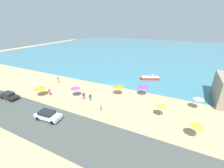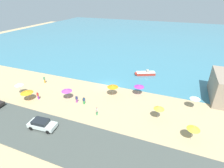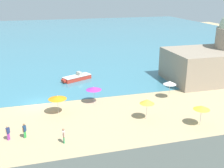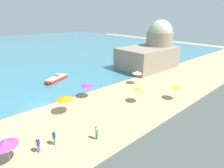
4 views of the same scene
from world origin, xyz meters
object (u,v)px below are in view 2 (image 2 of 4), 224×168
beach_umbrella_0 (19,84)px  beach_umbrella_2 (195,98)px  beach_umbrella_6 (139,86)px  bather_3 (84,100)px  beach_umbrella_4 (159,108)px  bather_0 (77,99)px  beach_umbrella_7 (194,128)px  bather_2 (38,95)px  parked_car_0 (42,124)px  beach_umbrella_3 (27,92)px  beach_umbrella_5 (113,86)px  beach_umbrella_1 (67,90)px  bather_4 (44,79)px  skiff_nearshore (145,73)px  bather_1 (97,111)px

beach_umbrella_0 → beach_umbrella_2: (33.81, 7.66, -0.05)m
beach_umbrella_6 → bather_3: (-8.89, -7.33, -1.15)m
beach_umbrella_4 → bather_0: bearing=-177.2°
beach_umbrella_7 → bather_2: 28.52m
beach_umbrella_4 → bather_2: beach_umbrella_4 is taller
beach_umbrella_0 → parked_car_0: (11.60, -6.88, -1.46)m
beach_umbrella_3 → bather_3: (11.10, 2.76, -0.94)m
beach_umbrella_5 → beach_umbrella_6: beach_umbrella_5 is taller
beach_umbrella_2 → beach_umbrella_5: beach_umbrella_2 is taller
beach_umbrella_1 → bather_3: size_ratio=1.45×
beach_umbrella_0 → beach_umbrella_3: beach_umbrella_0 is taller
bather_0 → bather_4: bearing=158.7°
bather_2 → skiff_nearshore: size_ratio=0.32×
parked_car_0 → beach_umbrella_4: bearing=28.8°
bather_0 → beach_umbrella_0: bearing=-173.4°
skiff_nearshore → beach_umbrella_5: bearing=-108.8°
beach_umbrella_0 → skiff_nearshore: 29.67m
beach_umbrella_0 → bather_4: bearing=79.1°
beach_umbrella_3 → beach_umbrella_5: beach_umbrella_5 is taller
beach_umbrella_0 → beach_umbrella_7: (33.38, -0.93, -0.14)m
beach_umbrella_2 → bather_2: bearing=-164.6°
bather_2 → beach_umbrella_1: bearing=22.8°
beach_umbrella_1 → beach_umbrella_5: (7.95, 4.69, 0.07)m
beach_umbrella_1 → bather_2: (-5.40, -2.28, -1.10)m
beach_umbrella_6 → skiff_nearshore: beach_umbrella_6 is taller
beach_umbrella_4 → bather_2: bearing=-173.8°
bather_1 → beach_umbrella_5: bearing=89.0°
skiff_nearshore → beach_umbrella_1: bearing=-125.3°
beach_umbrella_6 → bather_2: 20.52m
beach_umbrella_5 → parked_car_0: size_ratio=0.52×
beach_umbrella_6 → bather_1: bearing=-118.5°
bather_2 → parked_car_0: (6.71, -6.56, -0.09)m
bather_0 → skiff_nearshore: bather_0 is taller
beach_umbrella_1 → skiff_nearshore: (12.24, 17.26, -1.57)m
beach_umbrella_0 → beach_umbrella_1: beach_umbrella_0 is taller
beach_umbrella_3 → beach_umbrella_5: (14.99, 7.94, 0.27)m
bather_4 → beach_umbrella_0: bearing=-100.9°
beach_umbrella_0 → bather_1: beach_umbrella_0 is taller
beach_umbrella_3 → bather_1: 14.90m
beach_umbrella_3 → beach_umbrella_5: size_ratio=1.01×
bather_0 → bather_3: size_ratio=1.00×
beach_umbrella_1 → beach_umbrella_2: bearing=13.6°
beach_umbrella_2 → beach_umbrella_5: bearing=-176.3°
bather_0 → beach_umbrella_6: bearing=34.9°
bather_1 → bather_4: bather_4 is taller
beach_umbrella_4 → skiff_nearshore: size_ratio=0.49×
bather_1 → bather_4: 18.21m
beach_umbrella_3 → bather_0: beach_umbrella_3 is taller
bather_4 → skiff_nearshore: size_ratio=0.33×
beach_umbrella_0 → beach_umbrella_1: 10.48m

